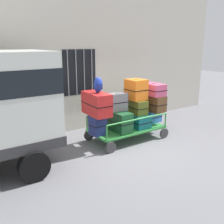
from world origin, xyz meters
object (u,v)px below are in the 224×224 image
object	(u,v)px
luggage_cart	(127,129)
suitcase_center_bottom	(137,120)
suitcase_midright_top	(153,89)
suitcase_left_bottom	(97,125)
suitcase_left_middle	(97,104)
suitcase_midright_middle	(153,103)
backpack	(98,85)
suitcase_midleft_middle	(118,102)
suitcase_midright_bottom	(153,117)
suitcase_midleft_bottom	(118,121)
suitcase_center_top	(136,89)
suitcase_center_middle	(136,107)

from	to	relation	value
luggage_cart	suitcase_center_bottom	distance (m)	0.44
luggage_cart	suitcase_midright_top	xyz separation A→B (m)	(1.08, 0.01, 1.16)
suitcase_left_bottom	suitcase_left_middle	size ratio (longest dim) A/B	0.57
suitcase_midright_middle	backpack	world-z (taller)	backpack
luggage_cart	suitcase_left_bottom	distance (m)	1.14
suitcase_midleft_middle	suitcase_midright_bottom	xyz separation A→B (m)	(1.44, -0.04, -0.68)
suitcase_midleft_bottom	backpack	distance (m)	1.35
suitcase_center_top	suitcase_left_middle	bearing A→B (deg)	-179.90
luggage_cart	suitcase_midleft_middle	size ratio (longest dim) A/B	4.06
suitcase_center_middle	suitcase_midright_bottom	distance (m)	0.84
suitcase_midright_bottom	suitcase_midright_top	xyz separation A→B (m)	(0.00, 0.05, 0.91)
suitcase_center_bottom	suitcase_midright_bottom	bearing A→B (deg)	-0.28
suitcase_midleft_bottom	suitcase_center_top	size ratio (longest dim) A/B	1.51
suitcase_center_top	backpack	bearing A→B (deg)	-177.91
suitcase_midleft_middle	suitcase_midright_top	distance (m)	1.46
suitcase_midright_middle	suitcase_midleft_middle	bearing A→B (deg)	-179.82
suitcase_left_middle	suitcase_midleft_bottom	world-z (taller)	suitcase_left_middle
luggage_cart	suitcase_midleft_bottom	size ratio (longest dim) A/B	2.48
suitcase_midright_middle	luggage_cart	bearing A→B (deg)	-179.13
suitcase_center_middle	suitcase_midright_middle	xyz separation A→B (m)	(0.72, -0.01, 0.02)
suitcase_midleft_bottom	suitcase_center_top	world-z (taller)	suitcase_center_top
suitcase_left_bottom	suitcase_midleft_middle	world-z (taller)	suitcase_midleft_middle
luggage_cart	suitcase_midright_middle	distance (m)	1.29
suitcase_midright_top	backpack	size ratio (longest dim) A/B	1.85
suitcase_left_bottom	suitcase_center_bottom	world-z (taller)	suitcase_left_bottom
suitcase_center_middle	suitcase_midright_middle	size ratio (longest dim) A/B	0.94
suitcase_midleft_middle	suitcase_center_middle	world-z (taller)	suitcase_midleft_middle
suitcase_midright_top	suitcase_midleft_bottom	bearing A→B (deg)	-178.55
suitcase_midright_bottom	backpack	bearing A→B (deg)	179.64
luggage_cart	suitcase_center_bottom	size ratio (longest dim) A/B	2.68
suitcase_midright_bottom	suitcase_left_middle	bearing A→B (deg)	178.35
suitcase_center_top	suitcase_midright_bottom	size ratio (longest dim) A/B	1.05
suitcase_center_top	suitcase_midleft_middle	bearing A→B (deg)	-178.36
suitcase_center_bottom	suitcase_center_middle	world-z (taller)	suitcase_center_middle
backpack	suitcase_midright_middle	bearing A→B (deg)	0.95
luggage_cart	suitcase_left_bottom	size ratio (longest dim) A/B	4.02
suitcase_midleft_bottom	suitcase_midleft_middle	xyz separation A→B (m)	(0.00, 0.04, 0.57)
suitcase_center_bottom	suitcase_center_top	distance (m)	0.98
suitcase_center_middle	suitcase_midright_bottom	bearing A→B (deg)	-4.71
suitcase_left_middle	suitcase_midright_bottom	distance (m)	2.28
luggage_cart	suitcase_midright_bottom	distance (m)	1.11
suitcase_left_middle	suitcase_midright_middle	xyz separation A→B (m)	(2.17, -0.01, -0.26)
suitcase_midleft_bottom	suitcase_midright_top	world-z (taller)	suitcase_midright_top
suitcase_midright_bottom	suitcase_midright_top	distance (m)	0.92
luggage_cart	suitcase_midright_middle	world-z (taller)	suitcase_midright_middle
suitcase_midleft_middle	suitcase_midleft_bottom	bearing A→B (deg)	-90.00
suitcase_left_bottom	suitcase_midleft_bottom	xyz separation A→B (m)	(0.72, -0.02, 0.00)
suitcase_midright_middle	backpack	distance (m)	2.28
backpack	suitcase_midright_bottom	bearing A→B (deg)	-0.36
suitcase_midleft_middle	suitcase_center_middle	distance (m)	0.76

